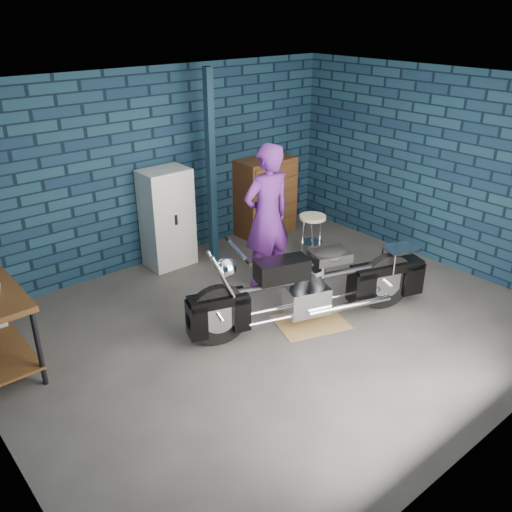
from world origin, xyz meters
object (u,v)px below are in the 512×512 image
Objects in this scene: tool_chest at (266,197)px; shop_stool at (312,238)px; person at (267,217)px; locker at (167,218)px; motorcycle at (313,281)px.

shop_stool is (-0.17, -1.21, -0.27)m from tool_chest.
person is 2.76× the size of shop_stool.
locker reaches higher than tool_chest.
motorcycle is 2.81m from tool_chest.
motorcycle is 1.33× the size of person.
motorcycle is 2.05× the size of tool_chest.
motorcycle is 2.47m from locker.
shop_stool is at bearing 63.09° from motorcycle.
locker is 1.13× the size of tool_chest.
person is 1.17m from shop_stool.
motorcycle is 3.66× the size of shop_stool.
shop_stool is (0.99, 0.14, -0.61)m from person.
motorcycle is at bearing 81.79° from person.
person is 1.81m from tool_chest.
shop_stool is at bearing -36.21° from locker.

